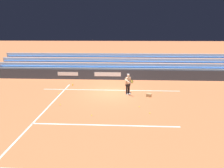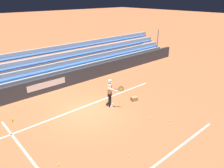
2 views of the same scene
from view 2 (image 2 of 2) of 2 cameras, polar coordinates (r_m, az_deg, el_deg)
ground_plane at (r=13.06m, az=-6.78°, el=-6.96°), size 160.00×160.00×0.00m
court_baseline_white at (r=13.43m, az=-8.02°, el=-6.14°), size 12.00×0.10×0.01m
court_service_line_white at (r=9.82m, az=13.08°, el=-18.72°), size 8.22×0.10×0.01m
back_wall_sponsor_board at (r=16.01m, az=-15.20°, el=0.26°), size 27.55×0.25×1.10m
bleacher_stand at (r=17.53m, az=-17.97°, el=2.49°), size 26.18×2.40×2.95m
tennis_player at (r=13.10m, az=-0.46°, el=-2.32°), size 0.64×1.04×1.71m
ball_box_cardboard at (r=14.16m, az=5.83°, el=-3.87°), size 0.47×0.41×0.26m
tennis_ball_stray_back at (r=12.35m, az=14.81°, el=-9.32°), size 0.07×0.07×0.07m
tennis_ball_by_box at (r=12.40m, az=9.69°, el=-8.68°), size 0.07×0.07×0.07m
tennis_ball_midcourt at (r=9.59m, az=-13.75°, el=-19.75°), size 0.07×0.07×0.07m
tennis_ball_far_left at (r=15.63m, az=6.03°, el=-1.65°), size 0.07×0.07×0.07m
tennis_ball_far_right at (r=11.06m, az=-23.62°, el=-14.75°), size 0.07×0.07×0.07m
tennis_ball_toward_net at (r=9.76m, az=4.29°, el=-18.15°), size 0.07×0.07×0.07m
water_bottle at (r=12.98m, az=-24.50°, el=-8.68°), size 0.07×0.07×0.22m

